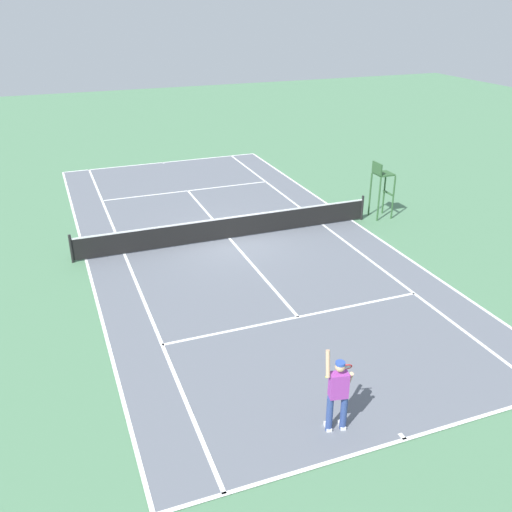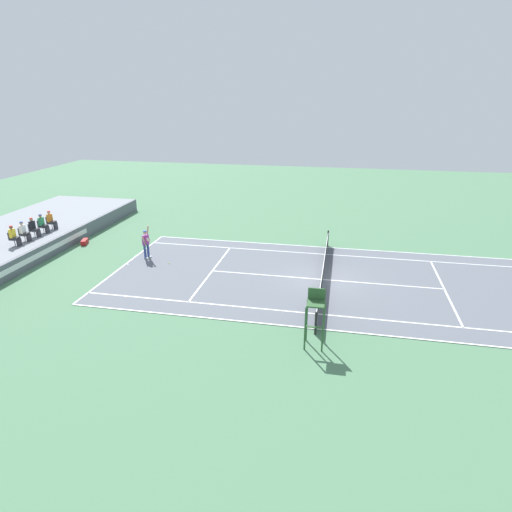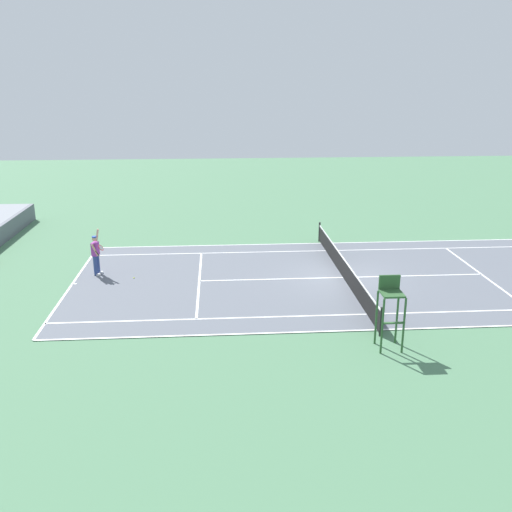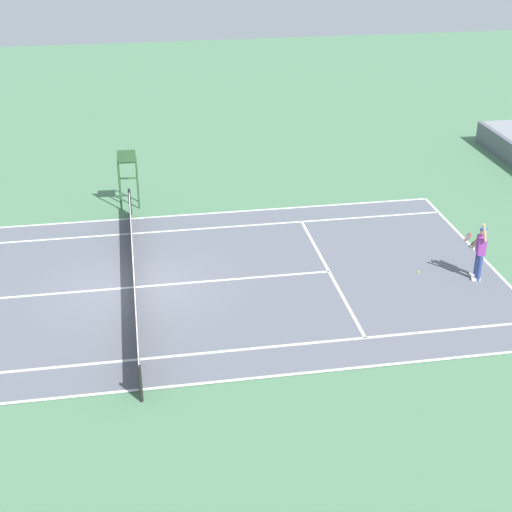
{
  "view_description": "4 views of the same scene",
  "coord_description": "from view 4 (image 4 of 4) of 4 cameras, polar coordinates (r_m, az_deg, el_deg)",
  "views": [
    {
      "loc": [
        6.42,
        19.59,
        8.79
      ],
      "look_at": [
        0.37,
        3.87,
        1.0
      ],
      "focal_mm": 39.9,
      "sensor_mm": 36.0,
      "label": 1
    },
    {
      "loc": [
        -22.35,
        -0.69,
        9.71
      ],
      "look_at": [
        0.37,
        3.87,
        1.0
      ],
      "focal_mm": 30.29,
      "sensor_mm": 36.0,
      "label": 2
    },
    {
      "loc": [
        -23.23,
        5.53,
        8.5
      ],
      "look_at": [
        0.37,
        3.87,
        1.0
      ],
      "focal_mm": 39.26,
      "sensor_mm": 36.0,
      "label": 3
    },
    {
      "loc": [
        21.63,
        0.24,
        11.87
      ],
      "look_at": [
        0.37,
        3.87,
        1.0
      ],
      "focal_mm": 53.32,
      "sensor_mm": 36.0,
      "label": 4
    }
  ],
  "objects": [
    {
      "name": "ground_plane",
      "position": [
        24.67,
        -9.05,
        -2.37
      ],
      "size": [
        80.0,
        80.0,
        0.0
      ],
      "primitive_type": "plane",
      "color": "#4C7A56"
    },
    {
      "name": "court",
      "position": [
        24.67,
        -9.05,
        -2.35
      ],
      "size": [
        11.08,
        23.88,
        0.03
      ],
      "color": "slate",
      "rests_on": "ground"
    },
    {
      "name": "net",
      "position": [
        24.42,
        -9.14,
        -1.3
      ],
      "size": [
        11.98,
        0.1,
        1.07
      ],
      "color": "black",
      "rests_on": "ground"
    },
    {
      "name": "tennis_player",
      "position": [
        25.5,
        16.43,
        0.35
      ],
      "size": [
        0.82,
        0.61,
        2.08
      ],
      "color": "navy",
      "rests_on": "ground"
    },
    {
      "name": "tennis_ball",
      "position": [
        25.81,
        12.09,
        -1.18
      ],
      "size": [
        0.07,
        0.07,
        0.07
      ],
      "primitive_type": "sphere",
      "color": "#D1E533",
      "rests_on": "ground"
    },
    {
      "name": "umpire_chair",
      "position": [
        30.22,
        -9.62,
        6.42
      ],
      "size": [
        0.77,
        0.77,
        2.44
      ],
      "color": "#2D562D",
      "rests_on": "ground"
    }
  ]
}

